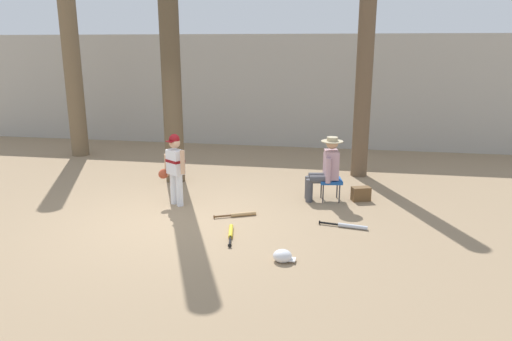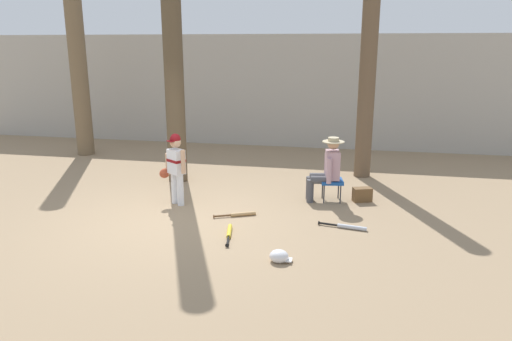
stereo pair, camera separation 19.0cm
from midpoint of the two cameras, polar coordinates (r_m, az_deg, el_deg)
The scene contains 13 objects.
ground_plane at distance 8.06m, azimuth -10.17°, elevation -5.93°, with size 60.00×60.00×0.00m, color #937A5B.
concrete_back_wall at distance 13.79m, azimuth -1.21°, elevation 9.51°, with size 18.00×0.36×3.10m, color #ADA89E.
tree_near_player at distance 9.98m, azimuth -10.78°, elevation 14.13°, with size 0.61×0.61×6.13m.
tree_behind_spectator at distance 10.52m, azimuth 12.24°, elevation 10.60°, with size 0.56×0.56×4.81m.
young_ballplayer at distance 8.64m, azimuth -10.31°, elevation 0.65°, with size 0.60×0.38×1.31m.
folding_stool at distance 8.94m, azimuth 8.29°, elevation -1.30°, with size 0.46×0.46×0.41m.
seated_spectator at distance 8.86m, azimuth 7.72°, elevation 0.41°, with size 0.68×0.54×1.20m.
handbag_beside_stool at distance 9.09m, azimuth 11.83°, elevation -2.74°, with size 0.34×0.18×0.26m, color brown.
tree_far_left at distance 13.19m, azimuth -21.45°, elevation 11.38°, with size 0.68×0.68×5.22m.
bat_aluminum_silver at distance 7.75m, azimuth 10.33°, elevation -6.53°, with size 0.77×0.19×0.07m.
bat_yellow_trainer at distance 7.37m, azimuth -3.78°, elevation -7.44°, with size 0.21×0.77×0.07m.
bat_wood_tan at distance 8.13m, azimuth -2.59°, elevation -5.27°, with size 0.69×0.36×0.07m.
batting_helmet_white at distance 6.51m, azimuth 2.35°, elevation -10.16°, with size 0.31×0.24×0.18m.
Camera 1 is at (2.61, -7.07, 2.82)m, focal length 33.51 mm.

